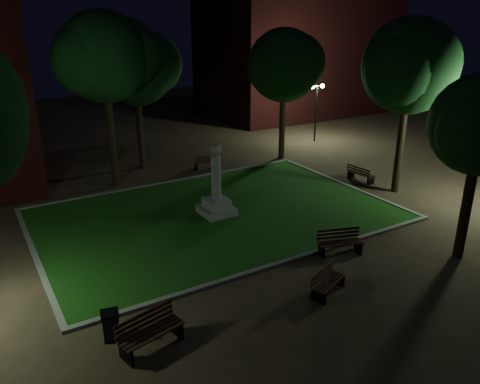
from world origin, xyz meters
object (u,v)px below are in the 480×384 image
object	(u,v)px
bench_near_left	(327,282)
bench_west_near	(150,332)
monument	(216,195)
bench_far_side	(208,162)
trash_bin	(111,325)
bench_near_right	(340,243)
bench_right_side	(360,174)

from	to	relation	value
bench_near_left	bench_west_near	size ratio (longest dim) A/B	0.82
bench_near_left	bench_west_near	xyz separation A→B (m)	(-5.78, 0.42, 0.08)
monument	bench_far_side	xyz separation A→B (m)	(2.80, 6.27, -0.55)
monument	trash_bin	world-z (taller)	monument
bench_near_right	trash_bin	size ratio (longest dim) A/B	2.14
bench_right_side	bench_near_right	bearing A→B (deg)	126.43
monument	bench_west_near	world-z (taller)	monument
bench_right_side	trash_bin	world-z (taller)	bench_right_side
monument	bench_west_near	distance (m)	9.02
bench_near_left	trash_bin	bearing A→B (deg)	146.78
bench_west_near	bench_right_side	distance (m)	16.14
bench_near_right	monument	bearing A→B (deg)	131.01
bench_near_right	bench_far_side	bearing A→B (deg)	106.24
monument	bench_far_side	world-z (taller)	monument
bench_west_near	trash_bin	xyz separation A→B (m)	(-0.79, 0.91, -0.04)
bench_west_near	trash_bin	distance (m)	1.20
bench_near_left	trash_bin	size ratio (longest dim) A/B	1.88
bench_far_side	trash_bin	bearing A→B (deg)	63.30
bench_right_side	bench_far_side	distance (m)	8.62
bench_right_side	bench_far_side	size ratio (longest dim) A/B	0.97
bench_right_side	bench_far_side	bearing A→B (deg)	40.08
bench_right_side	trash_bin	distance (m)	16.49
bench_far_side	trash_bin	world-z (taller)	bench_far_side
bench_west_near	bench_far_side	xyz separation A→B (m)	(8.56, 13.20, -0.06)
bench_far_side	bench_west_near	bearing A→B (deg)	67.58
bench_right_side	trash_bin	bearing A→B (deg)	107.75
bench_west_near	trash_bin	bearing A→B (deg)	117.64
bench_west_near	bench_right_side	size ratio (longest dim) A/B	1.19
bench_near_left	bench_west_near	world-z (taller)	bench_west_near
bench_right_side	bench_far_side	world-z (taller)	bench_far_side
monument	bench_near_left	world-z (taller)	monument
bench_right_side	trash_bin	size ratio (longest dim) A/B	1.92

